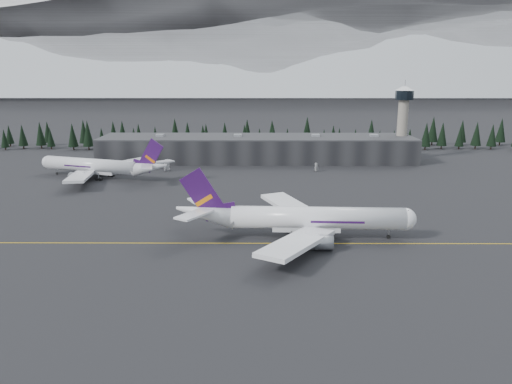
{
  "coord_description": "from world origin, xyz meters",
  "views": [
    {
      "loc": [
        0.88,
        -130.62,
        46.2
      ],
      "look_at": [
        0.0,
        20.0,
        9.0
      ],
      "focal_mm": 35.0,
      "sensor_mm": 36.0,
      "label": 1
    }
  ],
  "objects_px": {
    "terminal": "(257,148)",
    "jet_main": "(296,218)",
    "jet_parked": "(102,166)",
    "control_tower": "(403,115)",
    "gse_vehicle_b": "(317,170)",
    "gse_vehicle_a": "(167,169)"
  },
  "relations": [
    {
      "from": "control_tower",
      "to": "jet_main",
      "type": "bearing_deg",
      "value": -117.01
    },
    {
      "from": "terminal",
      "to": "gse_vehicle_a",
      "type": "height_order",
      "value": "terminal"
    },
    {
      "from": "terminal",
      "to": "jet_main",
      "type": "bearing_deg",
      "value": -84.66
    },
    {
      "from": "jet_main",
      "to": "control_tower",
      "type": "bearing_deg",
      "value": 65.3
    },
    {
      "from": "terminal",
      "to": "jet_parked",
      "type": "relative_size",
      "value": 2.6
    },
    {
      "from": "jet_main",
      "to": "jet_parked",
      "type": "bearing_deg",
      "value": 137.56
    },
    {
      "from": "terminal",
      "to": "jet_parked",
      "type": "height_order",
      "value": "jet_parked"
    },
    {
      "from": "control_tower",
      "to": "gse_vehicle_b",
      "type": "xyz_separation_m",
      "value": [
        -47.33,
        -31.48,
        -22.7
      ]
    },
    {
      "from": "control_tower",
      "to": "jet_parked",
      "type": "bearing_deg",
      "value": -161.77
    },
    {
      "from": "jet_parked",
      "to": "gse_vehicle_b",
      "type": "relative_size",
      "value": 14.83
    },
    {
      "from": "control_tower",
      "to": "jet_parked",
      "type": "height_order",
      "value": "control_tower"
    },
    {
      "from": "terminal",
      "to": "gse_vehicle_b",
      "type": "xyz_separation_m",
      "value": [
        27.67,
        -28.48,
        -5.59
      ]
    },
    {
      "from": "jet_main",
      "to": "gse_vehicle_b",
      "type": "relative_size",
      "value": 16.28
    },
    {
      "from": "jet_parked",
      "to": "gse_vehicle_b",
      "type": "xyz_separation_m",
      "value": [
        94.88,
        15.37,
        -4.55
      ]
    },
    {
      "from": "jet_main",
      "to": "gse_vehicle_a",
      "type": "relative_size",
      "value": 12.11
    },
    {
      "from": "jet_main",
      "to": "terminal",
      "type": "bearing_deg",
      "value": 97.66
    },
    {
      "from": "jet_main",
      "to": "gse_vehicle_a",
      "type": "distance_m",
      "value": 107.91
    },
    {
      "from": "control_tower",
      "to": "gse_vehicle_a",
      "type": "distance_m",
      "value": 123.2
    },
    {
      "from": "gse_vehicle_a",
      "to": "gse_vehicle_b",
      "type": "bearing_deg",
      "value": -22.1
    },
    {
      "from": "jet_parked",
      "to": "gse_vehicle_a",
      "type": "bearing_deg",
      "value": -129.39
    },
    {
      "from": "control_tower",
      "to": "gse_vehicle_b",
      "type": "height_order",
      "value": "control_tower"
    },
    {
      "from": "terminal",
      "to": "jet_main",
      "type": "height_order",
      "value": "jet_main"
    }
  ]
}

